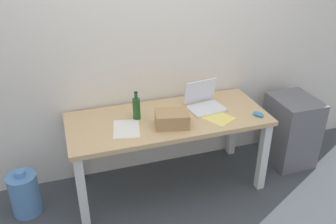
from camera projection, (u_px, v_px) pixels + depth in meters
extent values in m
plane|color=#42474C|center=(168.00, 184.00, 3.46)|extent=(8.00, 8.00, 0.00)
cube|color=silver|center=(153.00, 39.00, 3.20)|extent=(5.20, 0.08, 2.60)
cube|color=tan|center=(168.00, 119.00, 3.13)|extent=(1.73, 0.72, 0.04)
cube|color=silver|center=(82.00, 193.00, 2.83)|extent=(0.07, 0.07, 0.69)
cube|color=silver|center=(263.00, 157.00, 3.26)|extent=(0.07, 0.07, 0.69)
cube|color=silver|center=(75.00, 152.00, 3.33)|extent=(0.07, 0.07, 0.69)
cube|color=silver|center=(233.00, 125.00, 3.77)|extent=(0.07, 0.07, 0.69)
cube|color=silver|center=(206.00, 109.00, 3.24)|extent=(0.34, 0.27, 0.02)
cube|color=white|center=(200.00, 91.00, 3.28)|extent=(0.31, 0.09, 0.22)
cylinder|color=#1E5123|center=(137.00, 109.00, 3.05)|extent=(0.06, 0.06, 0.19)
cylinder|color=#1E5123|center=(136.00, 96.00, 2.99)|extent=(0.03, 0.03, 0.06)
cylinder|color=black|center=(136.00, 92.00, 2.98)|extent=(0.03, 0.03, 0.01)
ellipsoid|color=#338CC6|center=(258.00, 114.00, 3.13)|extent=(0.10, 0.12, 0.03)
cube|color=tan|center=(172.00, 119.00, 2.96)|extent=(0.31, 0.25, 0.12)
cube|color=#F4E06B|center=(215.00, 117.00, 3.12)|extent=(0.32, 0.36, 0.00)
cube|color=white|center=(126.00, 129.00, 2.94)|extent=(0.26, 0.33, 0.00)
cylinder|color=#598CC6|center=(25.00, 194.00, 3.05)|extent=(0.24, 0.24, 0.38)
cylinder|color=#598CC6|center=(20.00, 174.00, 2.95)|extent=(0.09, 0.09, 0.05)
cube|color=slate|center=(291.00, 130.00, 3.65)|extent=(0.40, 0.48, 0.70)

